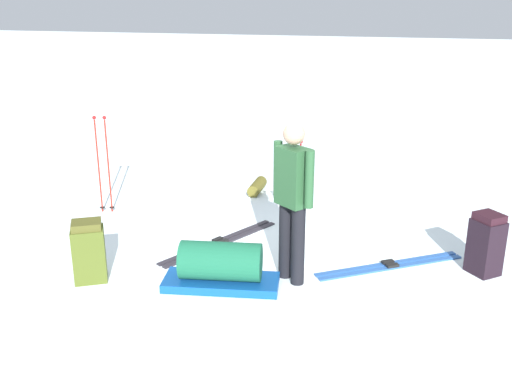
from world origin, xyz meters
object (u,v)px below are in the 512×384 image
Objects in this scene: ski_pair_near at (220,242)px; sleeping_mat_rolled at (257,187)px; ski_pair_far at (390,265)px; ski_poles_planted_far at (295,192)px; ski_poles_planted_near at (103,160)px; backpack_large_dark at (486,244)px; backpack_bright at (89,252)px; skier_standing at (293,195)px; gear_sled at (221,267)px; thermos_bottle at (286,217)px.

ski_pair_near is 3.10× the size of sleeping_mat_rolled.
ski_pair_far is 1.34m from ski_poles_planted_far.
ski_pair_far is 1.14× the size of ski_poles_planted_near.
sleeping_mat_rolled is (0.11, -2.00, 0.08)m from ski_pair_near.
backpack_large_dark is 2.14m from ski_poles_planted_far.
backpack_bright is at bearing 75.06° from sleeping_mat_rolled.
skier_standing is 1.05m from gear_sled.
ski_poles_planted_far is at bearing -1.27° from ski_pair_far.
ski_poles_planted_near is at bearing 3.79° from thermos_bottle.
ski_pair_near is (1.05, -0.69, -0.94)m from skier_standing.
backpack_bright is 2.57× the size of thermos_bottle.
ski_poles_planted_far is (-0.93, 0.05, 0.75)m from ski_pair_near.
ski_poles_planted_near is 0.98× the size of ski_poles_planted_far.
ski_poles_planted_near is (3.94, -0.67, 0.74)m from ski_pair_far.
ski_poles_planted_far reaches higher than ski_pair_near.
thermos_bottle is (-0.76, 1.24, 0.04)m from sleeping_mat_rolled.
ski_poles_planted_far is at bearing 167.07° from ski_poles_planted_near.
backpack_large_dark is 0.55× the size of gear_sled.
sleeping_mat_rolled is at bearing -141.80° from ski_poles_planted_near.
backpack_large_dark is 0.50× the size of ski_poles_planted_far.
backpack_large_dark is at bearing 173.67° from ski_poles_planted_near.
ski_pair_near is at bearing 49.80° from thermos_bottle.
backpack_bright is at bearing 115.61° from ski_poles_planted_near.
backpack_bright reaches higher than gear_sled.
ski_pair_far is 1.13× the size of ski_poles_planted_far.
ski_pair_near is 1.09× the size of ski_pair_far.
ski_poles_planted_far is 1.10× the size of gear_sled.
skier_standing reaches higher than gear_sled.
ski_poles_planted_far is at bearing 176.70° from ski_pair_near.
sleeping_mat_rolled reaches higher than ski_pair_far.
gear_sled is 1.84m from thermos_bottle.
skier_standing is 1.50m from ski_pair_far.
backpack_bright is (2.04, 0.60, -0.63)m from skier_standing.
ski_pair_near is 1.01m from thermos_bottle.
backpack_large_dark is 1.26× the size of sleeping_mat_rolled.
ski_poles_planted_far reaches higher than ski_poles_planted_near.
sleeping_mat_rolled is (1.16, -2.70, -0.86)m from skier_standing.
backpack_large_dark reaches higher than backpack_bright.
sleeping_mat_rolled is at bearing -66.73° from skier_standing.
ski_poles_planted_near is at bearing -9.70° from ski_pair_far.
gear_sled is at bearing 110.20° from ski_pair_near.
ski_pair_near is at bearing 0.95° from backpack_large_dark.
backpack_large_dark is at bearing -177.17° from ski_poles_planted_far.
ski_poles_planted_near is 2.37m from sleeping_mat_rolled.
backpack_large_dark reaches higher than ski_pair_near.
backpack_large_dark is 4.23m from backpack_bright.
ski_poles_planted_near reaches higher than gear_sled.
ski_pair_far is at bearing -158.10° from backpack_bright.
gear_sled is (-2.29, 1.65, -0.53)m from ski_poles_planted_near.
skier_standing is 1.09× the size of ski_pair_far.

